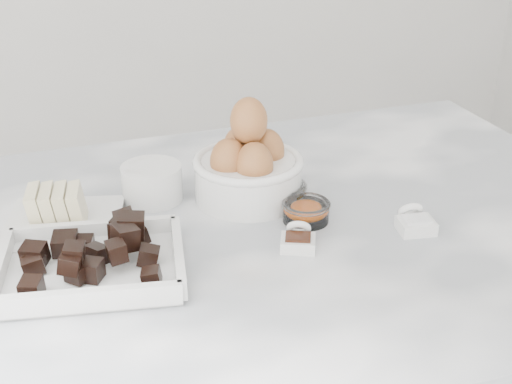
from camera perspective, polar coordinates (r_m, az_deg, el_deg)
marble_slab at (r=1.07m, az=-0.48°, el=-3.73°), size 1.20×0.80×0.04m
chocolate_dish at (r=0.95m, az=-13.09°, el=-5.26°), size 0.27×0.22×0.06m
butter_plate at (r=1.07m, az=-15.43°, el=-1.89°), size 0.20×0.20×0.07m
sugar_ramekin at (r=1.13m, az=-8.33°, el=0.83°), size 0.10×0.10×0.06m
egg_bowl at (r=1.12m, az=-0.64°, el=2.03°), size 0.18×0.18×0.17m
honey_bowl at (r=1.11m, az=2.03°, el=-0.15°), size 0.08×0.08×0.04m
zest_bowl at (r=1.07m, az=4.02°, el=-1.48°), size 0.07×0.07×0.03m
vanilla_spoon at (r=1.00m, az=3.39°, el=-3.77°), size 0.06×0.07×0.04m
salt_spoon at (r=1.07m, az=12.57°, el=-2.31°), size 0.06×0.07×0.04m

